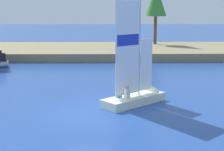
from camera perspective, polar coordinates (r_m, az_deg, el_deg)
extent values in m
plane|color=#234793|center=(17.41, -3.72, -6.63)|extent=(200.00, 200.00, 0.00)
cube|color=#897A56|center=(40.27, -2.12, 4.09)|extent=(80.00, 12.29, 0.83)
cylinder|color=brown|center=(43.95, 7.11, 7.40)|extent=(0.38, 0.38, 3.45)
cone|color=#387F33|center=(43.87, 7.23, 12.15)|extent=(2.64, 2.64, 3.83)
cube|color=silver|center=(19.47, 3.61, -4.00)|extent=(3.80, 3.54, 0.46)
cone|color=silver|center=(20.88, 7.39, -3.04)|extent=(1.50, 1.51, 1.15)
cylinder|color=#B7B7BC|center=(19.21, 4.54, 4.76)|extent=(0.08, 0.08, 5.45)
cube|color=white|center=(18.57, 2.63, 4.57)|extent=(1.37, 1.20, 4.95)
cube|color=#1E33B2|center=(18.53, 2.65, 5.84)|extent=(1.24, 1.09, 0.59)
cube|color=white|center=(19.76, 5.63, 1.78)|extent=(0.73, 0.64, 2.91)
cylinder|color=#B7B7BC|center=(19.02, 2.57, -2.96)|extent=(1.39, 1.22, 0.06)
cube|color=silver|center=(18.59, 2.50, -3.05)|extent=(0.34, 0.33, 0.59)
sphere|color=tan|center=(18.50, 2.51, -1.83)|extent=(0.20, 0.20, 0.20)
cube|color=#338CCC|center=(18.94, 1.13, -2.85)|extent=(0.34, 0.33, 0.54)
sphere|color=tan|center=(18.85, 1.13, -1.73)|extent=(0.20, 0.20, 0.20)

